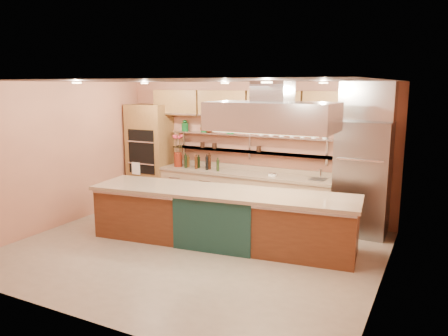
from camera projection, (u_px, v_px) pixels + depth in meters
The scene contains 21 objects.
floor at pixel (193, 250), 7.36m from camera, with size 6.00×5.00×0.02m, color tan.
ceiling at pixel (190, 81), 6.84m from camera, with size 6.00×5.00×0.02m, color black.
wall_back at pixel (252, 149), 9.29m from camera, with size 6.00×0.04×2.80m, color tan.
wall_front at pixel (76, 206), 4.91m from camera, with size 6.00×0.04×2.80m, color tan.
wall_left at pixel (59, 155), 8.44m from camera, with size 0.04×5.00×2.80m, color tan.
wall_right at pixel (386, 188), 5.76m from camera, with size 0.04×5.00×2.80m, color tan.
oven_stack at pixel (150, 154), 10.15m from camera, with size 0.95×0.64×2.30m, color olive.
refrigerator at pixel (362, 179), 7.99m from camera, with size 0.95×0.72×2.10m, color gray.
back_counter at pixel (244, 194), 9.22m from camera, with size 3.84×0.64×0.93m, color tan.
wall_shelf_lower at pixel (248, 152), 9.20m from camera, with size 3.60×0.26×0.03m, color silver.
wall_shelf_upper at pixel (248, 135), 9.14m from camera, with size 3.60×0.26×0.03m, color silver.
upper_cabinets at pixel (250, 104), 8.95m from camera, with size 4.60×0.36×0.55m, color olive.
range_hood at pixel (272, 116), 6.86m from camera, with size 2.00×1.00×0.45m, color silver.
ceiling_downlights at pixel (197, 83), 7.02m from camera, with size 4.00×2.80×0.02m, color #FFE5A5.
island at pixel (221, 217), 7.59m from camera, with size 4.56×0.99×0.95m, color brown.
flower_vase at pixel (178, 159), 9.78m from camera, with size 0.18×0.18×0.32m, color maroon.
oil_bottle_cluster at pixel (203, 162), 9.50m from camera, with size 0.93×0.26×0.30m, color black.
kitchen_scale at pixel (273, 174), 8.79m from camera, with size 0.14×0.11×0.08m, color white.
bar_faucet at pixel (321, 174), 8.44m from camera, with size 0.03×0.03×0.22m, color silver.
copper_kettle at pixel (209, 129), 9.54m from camera, with size 0.19×0.19×0.15m, color #CA6B2E.
green_canister at pixel (230, 129), 9.30m from camera, with size 0.17×0.17×0.20m, color #104E1D.
Camera 1 is at (3.64, -5.97, 2.74)m, focal length 35.00 mm.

